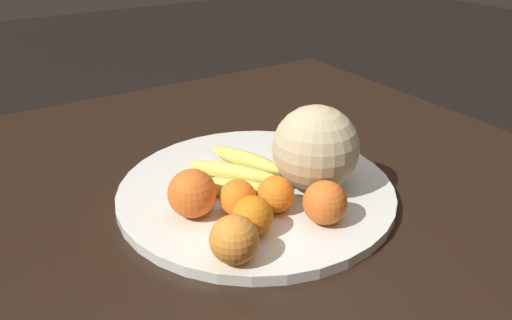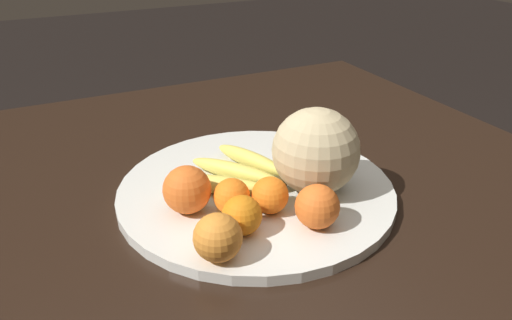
{
  "view_description": "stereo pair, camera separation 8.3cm",
  "coord_description": "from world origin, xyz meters",
  "views": [
    {
      "loc": [
        -0.64,
        0.43,
        1.2
      ],
      "look_at": [
        -0.01,
        0.03,
        0.82
      ],
      "focal_mm": 35.0,
      "sensor_mm": 36.0,
      "label": 1
    },
    {
      "loc": [
        -0.68,
        0.36,
        1.2
      ],
      "look_at": [
        -0.01,
        0.03,
        0.82
      ],
      "focal_mm": 35.0,
      "sensor_mm": 36.0,
      "label": 2
    }
  ],
  "objects": [
    {
      "name": "orange_front_left",
      "position": [
        -0.04,
        0.16,
        0.81
      ],
      "size": [
        0.08,
        0.08,
        0.08
      ],
      "color": "orange",
      "rests_on": "fruit_bowl"
    },
    {
      "name": "orange_back_right",
      "position": [
        -0.17,
        0.16,
        0.81
      ],
      "size": [
        0.07,
        0.07,
        0.07
      ],
      "color": "orange",
      "rests_on": "fruit_bowl"
    },
    {
      "name": "orange_top_small",
      "position": [
        -0.1,
        0.04,
        0.8
      ],
      "size": [
        0.06,
        0.06,
        0.06
      ],
      "color": "orange",
      "rests_on": "fruit_bowl"
    },
    {
      "name": "orange_back_left",
      "position": [
        -0.07,
        0.1,
        0.8
      ],
      "size": [
        0.06,
        0.06,
        0.06
      ],
      "color": "orange",
      "rests_on": "fruit_bowl"
    },
    {
      "name": "melon",
      "position": [
        -0.07,
        -0.05,
        0.85
      ],
      "size": [
        0.14,
        0.14,
        0.14
      ],
      "color": "#C6B284",
      "rests_on": "fruit_bowl"
    },
    {
      "name": "fruit_bowl",
      "position": [
        -0.01,
        0.03,
        0.77
      ],
      "size": [
        0.47,
        0.47,
        0.02
      ],
      "color": "silver",
      "rests_on": "kitchen_table"
    },
    {
      "name": "orange_mid_center",
      "position": [
        -0.16,
        -0.0,
        0.81
      ],
      "size": [
        0.07,
        0.07,
        0.07
      ],
      "color": "orange",
      "rests_on": "fruit_bowl"
    },
    {
      "name": "banana_bunch",
      "position": [
        0.02,
        0.05,
        0.79
      ],
      "size": [
        0.21,
        0.21,
        0.03
      ],
      "rotation": [
        0.0,
        0.0,
        6.92
      ],
      "color": "#473819",
      "rests_on": "fruit_bowl"
    },
    {
      "name": "orange_front_right",
      "position": [
        -0.13,
        0.11,
        0.8
      ],
      "size": [
        0.06,
        0.06,
        0.06
      ],
      "color": "orange",
      "rests_on": "fruit_bowl"
    },
    {
      "name": "kitchen_table",
      "position": [
        0.0,
        0.0,
        0.66
      ],
      "size": [
        1.25,
        1.18,
        0.76
      ],
      "color": "black",
      "rests_on": "ground_plane"
    }
  ]
}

